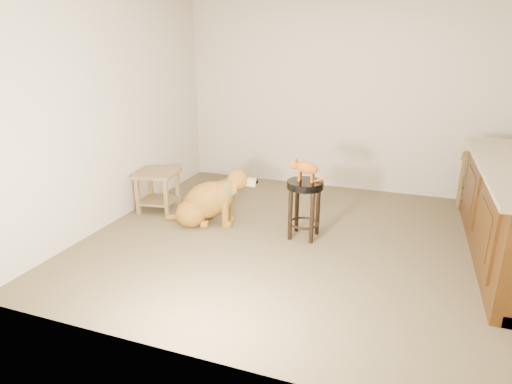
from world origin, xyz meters
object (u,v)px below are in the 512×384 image
at_px(padded_stool, 305,198).
at_px(wood_stool, 474,181).
at_px(side_table, 158,185).
at_px(tabby_kitten, 305,168).
at_px(golden_retriever, 208,202).

relative_size(padded_stool, wood_stool, 0.92).
bearing_deg(side_table, tabby_kitten, -4.89).
height_order(wood_stool, side_table, wood_stool).
xyz_separation_m(wood_stool, side_table, (-3.72, -1.42, -0.03)).
distance_m(padded_stool, golden_retriever, 1.16).
height_order(padded_stool, side_table, padded_stool).
bearing_deg(tabby_kitten, side_table, 177.75).
bearing_deg(side_table, padded_stool, -4.91).
bearing_deg(padded_stool, tabby_kitten, 171.64).
bearing_deg(tabby_kitten, golden_retriever, -177.46).
distance_m(wood_stool, tabby_kitten, 2.45).
bearing_deg(golden_retriever, wood_stool, 15.66).
xyz_separation_m(wood_stool, golden_retriever, (-2.95, -1.58, -0.09)).
height_order(padded_stool, tabby_kitten, tabby_kitten).
relative_size(wood_stool, golden_retriever, 0.63).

